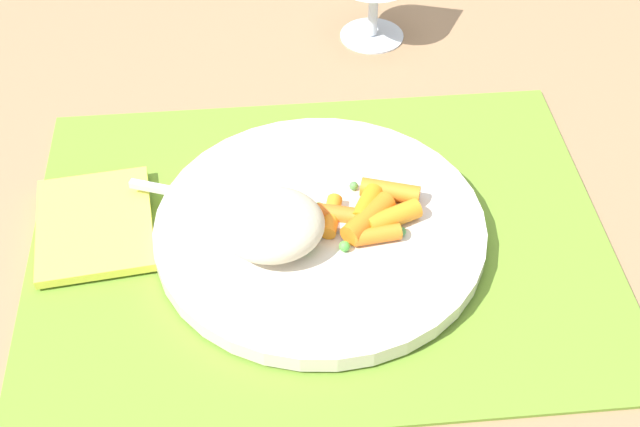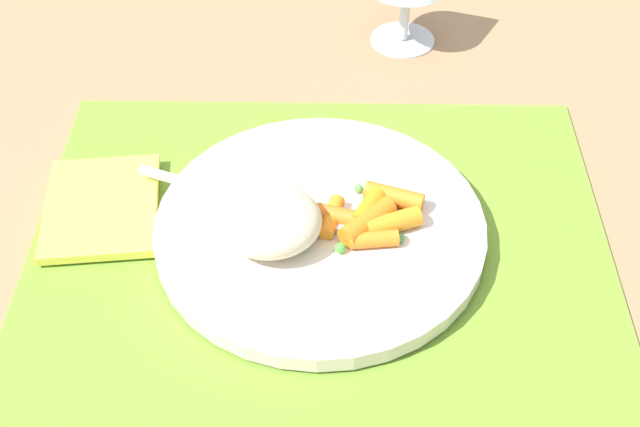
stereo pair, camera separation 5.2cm
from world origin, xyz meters
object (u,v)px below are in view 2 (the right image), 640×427
plate (320,229)px  carrot_portion (371,216)px  fork (276,208)px  rice_mound (269,221)px  napkin (102,207)px

plate → carrot_portion: 0.04m
fork → rice_mound: bearing=-96.0°
plate → fork: bearing=159.6°
plate → fork: fork is taller
rice_mound → carrot_portion: bearing=12.4°
carrot_portion → napkin: carrot_portion is taller
carrot_portion → plate: bearing=179.4°
rice_mound → napkin: bearing=163.4°
carrot_portion → napkin: (-0.22, 0.03, -0.02)m
rice_mound → napkin: rice_mound is taller
fork → napkin: size_ratio=1.72×
plate → rice_mound: (-0.04, -0.02, 0.03)m
plate → carrot_portion: size_ratio=2.98×
plate → carrot_portion: bearing=-0.6°
rice_mound → fork: 0.04m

